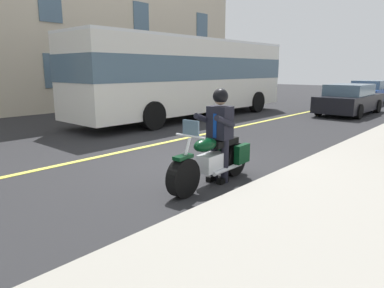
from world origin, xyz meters
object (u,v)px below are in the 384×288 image
Objects in this scene: rider_main at (219,127)px; bus_near at (190,74)px; car_silver at (371,92)px; car_dark at (349,100)px; motorcycle_main at (213,160)px.

bus_near reaches higher than rider_main.
car_silver and car_dark have the same top height.
rider_main is 0.38× the size of car_silver.
bus_near is (-6.17, -6.34, 0.84)m from rider_main.
bus_near is 2.40× the size of car_silver.
car_dark is at bearing -172.93° from motorcycle_main.
motorcycle_main is 1.27× the size of rider_main.
car_silver is 1.00× the size of car_dark.
bus_near is 7.61m from car_dark.
motorcycle_main is 0.48× the size of car_silver.
car_silver is (-18.43, -2.31, -0.35)m from rider_main.
car_dark is at bearing 139.79° from bus_near.
car_silver reaches higher than motorcycle_main.
rider_main reaches higher than car_silver.
bus_near reaches higher than car_dark.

